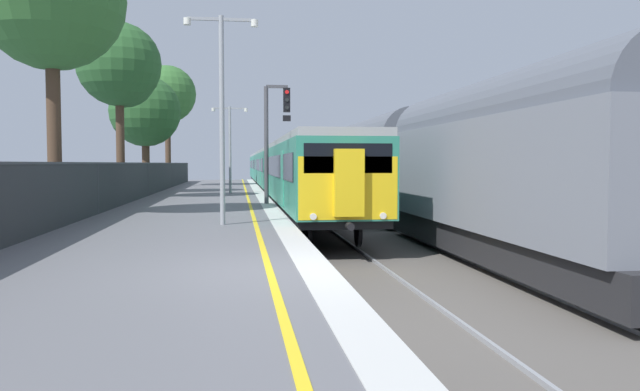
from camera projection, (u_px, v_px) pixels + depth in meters
ground at (452, 303)px, 10.24m from camera, size 17.40×110.00×1.21m
commuter_train_at_platform at (277, 169)px, 47.33m from camera, size 2.83×62.51×3.81m
freight_train_adjacent_track at (375, 163)px, 31.63m from camera, size 2.60×45.12×4.89m
signal_gantry at (273, 130)px, 25.78m from camera, size 1.10×0.24×4.91m
platform_lamp_mid at (222, 102)px, 16.96m from camera, size 2.00×0.20×5.67m
platform_lamp_far at (230, 141)px, 34.83m from camera, size 2.00×0.20×4.85m
background_tree_left at (121, 69)px, 29.40m from camera, size 3.92×3.92×8.29m
background_tree_centre at (146, 114)px, 35.66m from camera, size 4.04×4.04×6.69m
background_tree_right at (50, 1)px, 18.95m from camera, size 4.48×4.48×9.02m
background_tree_back at (168, 96)px, 45.64m from camera, size 4.16×4.16×8.84m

